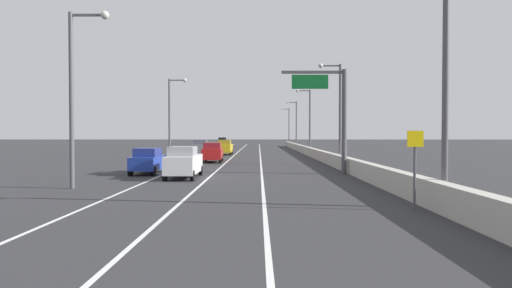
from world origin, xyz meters
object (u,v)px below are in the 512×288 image
object	(u,v)px
speed_advisory_sign	(415,164)
lamp_post_right_second	(337,106)
lamp_post_right_third	(308,116)
car_black_1	(223,142)
overhead_sign_gantry	(334,108)
car_white_3	(184,162)
car_red_2	(213,152)
car_blue_5	(149,161)
car_gray_0	(201,148)
lamp_post_left_near	(76,86)
lamp_post_left_mid	(172,112)
lamp_post_right_fifth	(288,124)
lamp_post_right_near	(438,69)
lamp_post_right_fourth	(295,121)
car_yellow_4	(225,147)

from	to	relation	value
speed_advisory_sign	lamp_post_right_second	distance (m)	23.98
lamp_post_right_third	car_black_1	size ratio (longest dim) A/B	2.05
overhead_sign_gantry	car_black_1	world-z (taller)	overhead_sign_gantry
car_black_1	car_white_3	world-z (taller)	car_black_1
overhead_sign_gantry	car_red_2	size ratio (longest dim) A/B	1.68
car_blue_5	car_gray_0	bearing A→B (deg)	89.10
lamp_post_left_near	lamp_post_left_mid	distance (m)	27.66
lamp_post_right_third	lamp_post_left_mid	bearing A→B (deg)	-144.16
lamp_post_left_near	car_black_1	world-z (taller)	lamp_post_left_near
lamp_post_left_near	car_red_2	bearing A→B (deg)	77.07
lamp_post_right_fifth	lamp_post_left_near	bearing A→B (deg)	-101.12
lamp_post_right_near	car_red_2	size ratio (longest dim) A/B	2.09
overhead_sign_gantry	lamp_post_left_near	bearing A→B (deg)	-150.82
lamp_post_right_fourth	car_gray_0	world-z (taller)	lamp_post_right_fourth
lamp_post_left_near	car_red_2	world-z (taller)	lamp_post_left_near
car_yellow_4	overhead_sign_gantry	bearing A→B (deg)	-70.65
lamp_post_right_second	car_red_2	bearing A→B (deg)	160.12
overhead_sign_gantry	lamp_post_right_fifth	bearing A→B (deg)	88.56
lamp_post_left_mid	car_red_2	bearing A→B (deg)	-49.50
lamp_post_right_third	car_yellow_4	xyz separation A→B (m)	(-11.79, -3.12, -4.37)
car_blue_5	lamp_post_left_mid	bearing A→B (deg)	96.38
lamp_post_right_second	car_gray_0	world-z (taller)	lamp_post_right_second
lamp_post_right_second	lamp_post_right_fifth	size ratio (longest dim) A/B	1.00
car_blue_5	car_black_1	bearing A→B (deg)	90.02
car_red_2	car_white_3	world-z (taller)	car_white_3
lamp_post_right_near	car_black_1	world-z (taller)	lamp_post_right_near
lamp_post_right_second	car_yellow_4	world-z (taller)	lamp_post_right_second
lamp_post_right_second	car_black_1	world-z (taller)	lamp_post_right_second
lamp_post_right_second	car_gray_0	size ratio (longest dim) A/B	1.98
lamp_post_right_fourth	lamp_post_left_near	bearing A→B (deg)	-104.88
speed_advisory_sign	car_black_1	size ratio (longest dim) A/B	0.66
lamp_post_right_third	lamp_post_right_fourth	world-z (taller)	same
car_yellow_4	lamp_post_right_second	bearing A→B (deg)	-59.28
lamp_post_right_fourth	car_blue_5	xyz separation A→B (m)	(-15.13, -54.58, -4.47)
lamp_post_right_second	lamp_post_right_fifth	xyz separation A→B (m)	(0.16, 69.13, 0.00)
lamp_post_right_third	lamp_post_left_near	size ratio (longest dim) A/B	1.00
lamp_post_right_third	car_yellow_4	size ratio (longest dim) A/B	2.05
speed_advisory_sign	lamp_post_right_fourth	world-z (taller)	lamp_post_right_fourth
lamp_post_right_fourth	lamp_post_right_fifth	world-z (taller)	same
speed_advisory_sign	car_blue_5	size ratio (longest dim) A/B	0.65
lamp_post_right_second	lamp_post_right_fourth	size ratio (longest dim) A/B	1.00
lamp_post_right_third	car_gray_0	size ratio (longest dim) A/B	1.98
car_red_2	car_yellow_4	distance (m)	15.63
lamp_post_right_second	lamp_post_left_near	xyz separation A→B (m)	(-16.77, -17.04, 0.00)
lamp_post_right_fourth	car_gray_0	size ratio (longest dim) A/B	1.98
lamp_post_right_second	lamp_post_left_near	distance (m)	23.91
speed_advisory_sign	car_blue_5	world-z (taller)	speed_advisory_sign
lamp_post_left_mid	car_black_1	distance (m)	46.04
lamp_post_right_near	lamp_post_right_fourth	xyz separation A→B (m)	(0.25, 69.13, 0.00)
lamp_post_right_fifth	car_white_3	world-z (taller)	lamp_post_right_fifth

